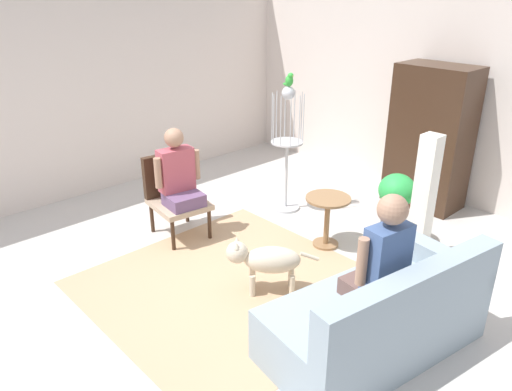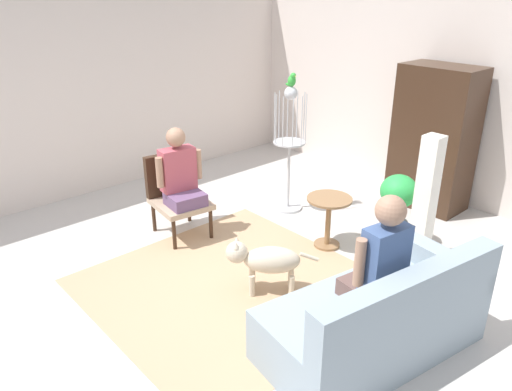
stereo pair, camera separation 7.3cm
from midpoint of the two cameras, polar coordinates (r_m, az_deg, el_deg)
The scene contains 15 objects.
ground_plane at distance 5.00m, azimuth -2.74°, elevation -9.59°, with size 8.10×8.10×0.00m, color beige.
back_wall at distance 7.04m, azimuth 19.27°, elevation 11.56°, with size 6.72×0.12×2.86m, color silver.
left_wall at distance 7.13m, azimuth -17.89°, elevation 11.87°, with size 0.12×7.35×2.86m, color silver.
area_rug at distance 4.91m, azimuth -3.20°, elevation -10.25°, with size 2.48×2.49×0.01m, color tan.
couch at distance 4.10m, azimuth 13.57°, elevation -13.44°, with size 1.14×1.89×0.88m.
armchair at distance 5.77m, azimuth -9.84°, elevation 0.55°, with size 0.70×0.64×0.92m.
person_on_couch at distance 3.81m, azimuth 13.79°, elevation -7.00°, with size 0.45×0.50×0.91m.
person_on_armchair at distance 5.55m, azimuth -9.30°, elevation 2.48°, with size 0.46×0.54×0.85m.
round_end_table at distance 5.47m, azimuth 7.80°, elevation -2.13°, with size 0.49×0.49×0.58m.
dog at distance 4.64m, azimuth 0.65°, elevation -7.36°, with size 0.64×0.67×0.56m.
bird_cage_stand at distance 6.19m, azimuth 3.23°, elevation 5.34°, with size 0.40×0.40×1.58m.
parrot at distance 5.97m, azimuth 3.49°, elevation 13.09°, with size 0.17×0.10×0.16m.
potted_plant at distance 5.62m, azimuth 15.37°, elevation -0.68°, with size 0.40×0.40×0.82m.
column_lamp at distance 5.33m, azimuth 18.32°, elevation -0.47°, with size 0.20×0.20×1.36m.
armoire_cabinet at distance 6.68m, azimuth 19.07°, elevation 6.30°, with size 0.93×0.56×1.80m, color #382316.
Camera 1 is at (3.20, -2.71, 2.73)m, focal length 34.87 mm.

